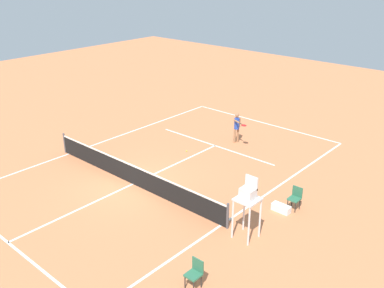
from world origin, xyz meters
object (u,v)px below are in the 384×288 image
object	(u,v)px
player_serving	(237,125)
umpire_chair	(248,198)
tennis_ball	(187,151)
courtside_chair_mid	(295,197)
courtside_chair_near	(195,272)
equipment_bag	(281,208)

from	to	relation	value
player_serving	umpire_chair	world-z (taller)	umpire_chair
tennis_ball	courtside_chair_mid	xyz separation A→B (m)	(-7.13, 1.35, 0.50)
tennis_ball	courtside_chair_mid	size ratio (longest dim) A/B	0.07
player_serving	courtside_chair_near	distance (m)	11.84
courtside_chair_mid	equipment_bag	distance (m)	0.73
player_serving	tennis_ball	world-z (taller)	player_serving
tennis_ball	courtside_chair_near	xyz separation A→B (m)	(-7.12, 7.48, 0.50)
tennis_ball	courtside_chair_near	world-z (taller)	courtside_chair_near
equipment_bag	umpire_chair	bearing A→B (deg)	88.65
umpire_chair	equipment_bag	size ratio (longest dim) A/B	3.17
umpire_chair	tennis_ball	bearing A→B (deg)	-32.17
courtside_chair_near	equipment_bag	bearing A→B (deg)	-87.13
equipment_bag	tennis_ball	bearing A→B (deg)	-15.43
player_serving	courtside_chair_mid	xyz separation A→B (m)	(-5.91, 4.13, -0.48)
courtside_chair_near	equipment_bag	world-z (taller)	courtside_chair_near
player_serving	courtside_chair_near	bearing A→B (deg)	51.63
tennis_ball	umpire_chair	world-z (taller)	umpire_chair
equipment_bag	player_serving	bearing A→B (deg)	-39.76
tennis_ball	courtside_chair_near	distance (m)	10.33
equipment_bag	courtside_chair_mid	bearing A→B (deg)	-118.44
courtside_chair_near	courtside_chair_mid	size ratio (longest dim) A/B	1.00
player_serving	tennis_ball	xyz separation A→B (m)	(1.22, 2.79, -0.98)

